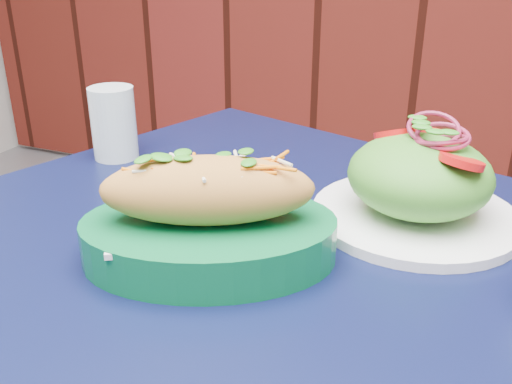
% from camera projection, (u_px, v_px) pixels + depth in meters
% --- Properties ---
extents(cafe_table, '(1.01, 1.01, 0.75)m').
position_uv_depth(cafe_table, '(243.00, 323.00, 0.63)').
color(cafe_table, black).
rests_on(cafe_table, ground).
extents(banh_mi_basket, '(0.30, 0.26, 0.12)m').
position_uv_depth(banh_mi_basket, '(209.00, 219.00, 0.57)').
color(banh_mi_basket, '#096032').
rests_on(banh_mi_basket, cafe_table).
extents(salad_plate, '(0.24, 0.24, 0.12)m').
position_uv_depth(salad_plate, '(419.00, 183.00, 0.65)').
color(salad_plate, white).
rests_on(salad_plate, cafe_table).
extents(water_glass, '(0.07, 0.07, 0.11)m').
position_uv_depth(water_glass, '(114.00, 123.00, 0.84)').
color(water_glass, silver).
rests_on(water_glass, cafe_table).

